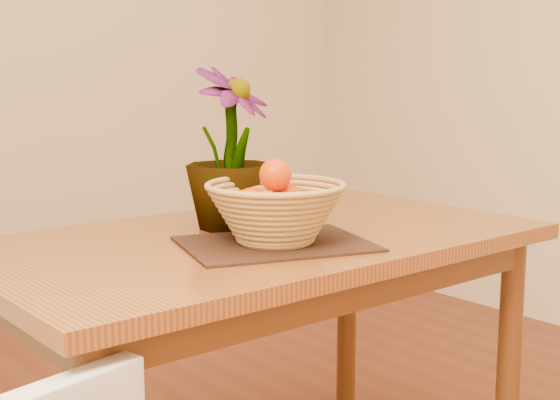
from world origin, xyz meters
TOP-DOWN VIEW (x-y plane):
  - table at (0.00, 0.30)m, footprint 1.40×0.80m
  - placemat at (-0.05, 0.17)m, footprint 0.50×0.44m
  - wicker_basket at (-0.05, 0.17)m, footprint 0.33×0.33m
  - orange_pile at (-0.05, 0.18)m, footprint 0.19×0.18m
  - potted_plant at (-0.01, 0.40)m, footprint 0.31×0.31m

SIDE VIEW (x-z plane):
  - table at x=0.00m, z-range 0.29..1.04m
  - placemat at x=-0.05m, z-range 0.75..0.76m
  - wicker_basket at x=-0.05m, z-range 0.76..0.89m
  - orange_pile at x=-0.05m, z-range 0.79..0.93m
  - potted_plant at x=-0.01m, z-range 0.75..1.16m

